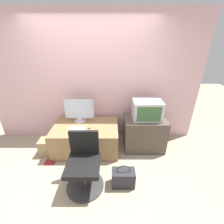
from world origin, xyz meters
name	(u,v)px	position (x,y,z in m)	size (l,w,h in m)	color
ground_plane	(89,181)	(0.00, 0.00, 0.00)	(12.00, 12.00, 0.00)	tan
wall_back	(93,82)	(0.00, 1.32, 1.30)	(4.40, 0.05, 2.60)	beige
desk	(86,137)	(-0.15, 0.84, 0.27)	(1.28, 0.82, 0.53)	#937047
side_stand	(144,133)	(1.04, 0.88, 0.34)	(0.81, 0.55, 0.68)	#4C4238
main_monitor	(79,111)	(-0.29, 1.04, 0.77)	(0.59, 0.23, 0.48)	silver
keyboard	(77,128)	(-0.30, 0.74, 0.54)	(0.31, 0.13, 0.01)	white
mouse	(89,128)	(-0.06, 0.74, 0.55)	(0.06, 0.04, 0.02)	#4C4C51
crt_tv	(147,110)	(1.05, 0.89, 0.87)	(0.54, 0.41, 0.37)	#B7B7BC
office_chair	(84,166)	(-0.04, -0.04, 0.38)	(0.57, 0.57, 0.88)	#333333
cardboard_box_lower	(46,147)	(-0.94, 0.66, 0.16)	(0.21, 0.25, 0.33)	#A3845B
handbag	(123,178)	(0.55, -0.07, 0.14)	(0.35, 0.20, 0.40)	#232328
book	(50,162)	(-0.78, 0.40, 0.01)	(0.17, 0.13, 0.02)	maroon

